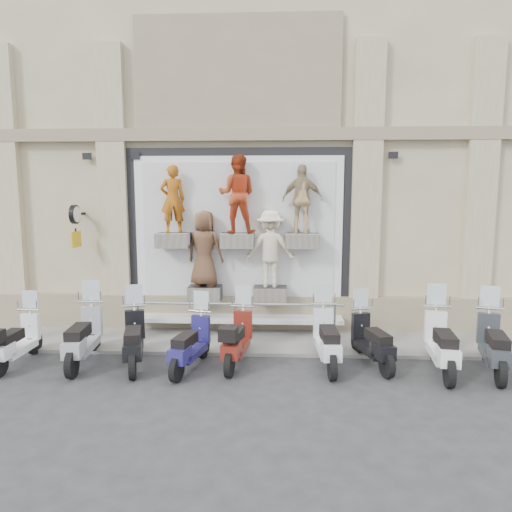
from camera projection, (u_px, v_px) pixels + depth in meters
The scene contains 15 objects.
ground at pixel (226, 375), 8.73m from camera, with size 90.00×90.00×0.00m, color #2C2C2F.
sidewalk at pixel (236, 338), 10.80m from camera, with size 16.00×2.20×0.08m, color gray.
building at pixel (248, 114), 14.84m from camera, with size 14.00×8.60×12.00m, color beige, non-canonical shape.
shop_vitrine at pixel (241, 236), 11.10m from camera, with size 5.60×0.83×4.30m.
guard_rail at pixel (236, 322), 10.65m from camera, with size 5.06×0.10×0.93m, color #9EA0A5, non-canonical shape.
clock_sign_bracket at pixel (75, 221), 10.97m from camera, with size 0.10×0.80×1.02m.
scooter_b at pixel (16, 331), 9.17m from camera, with size 0.51×1.74×1.41m, color white, non-canonical shape.
scooter_c at pixel (83, 325), 9.20m from camera, with size 0.58×1.99×1.61m, color #8F939B, non-canonical shape.
scooter_d at pixel (133, 328), 9.10m from camera, with size 0.55×1.90×1.55m, color black, non-canonical shape.
scooter_e at pixel (190, 333), 8.94m from camera, with size 0.52×1.79×1.45m, color navy, non-canonical shape.
scooter_f at pixel (237, 328), 9.19m from camera, with size 0.54×1.85×1.50m, color maroon, non-canonical shape.
scooter_g at pixel (327, 328), 9.09m from camera, with size 0.57×1.95×1.59m, color silver, non-canonical shape.
scooter_h at pixel (372, 330), 9.13m from camera, with size 0.52×1.79×1.46m, color black, non-canonical shape.
scooter_i at pixel (442, 331), 8.78m from camera, with size 0.58×2.00×1.62m, color white, non-canonical shape.
scooter_j at pixel (494, 333), 8.75m from camera, with size 0.57×1.96×1.59m, color #292E32, non-canonical shape.
Camera 1 is at (0.95, -8.30, 3.45)m, focal length 32.00 mm.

